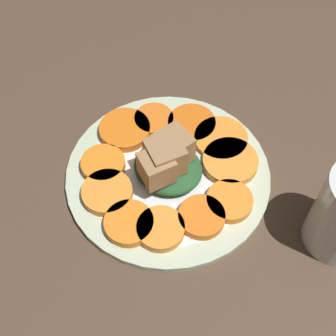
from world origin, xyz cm
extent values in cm
cube|color=#4C3828|center=(0.00, 0.00, 1.00)|extent=(120.00, 120.00, 2.00)
cylinder|color=beige|center=(0.00, 0.00, 2.50)|extent=(28.18, 28.18, 1.00)
cylinder|color=white|center=(0.00, 0.00, 2.55)|extent=(22.54, 22.54, 1.00)
cylinder|color=orange|center=(7.86, 4.35, 3.73)|extent=(6.11, 6.11, 1.25)
cylinder|color=orange|center=(4.52, 7.58, 3.73)|extent=(6.76, 6.76, 1.25)
cylinder|color=orange|center=(-0.62, 9.55, 3.73)|extent=(6.33, 6.33, 1.25)
cylinder|color=orange|center=(-4.36, 7.88, 3.73)|extent=(6.13, 6.13, 1.25)
cylinder|color=orange|center=(-7.69, 3.53, 3.73)|extent=(6.08, 6.08, 1.25)
cylinder|color=orange|center=(-9.44, -0.52, 3.73)|extent=(6.12, 6.12, 1.25)
cylinder|color=orange|center=(-6.30, -5.99, 3.73)|extent=(7.69, 7.69, 1.25)
cylinder|color=orange|center=(-3.22, -8.55, 3.73)|extent=(7.65, 7.65, 1.25)
cylinder|color=orange|center=(1.73, -8.53, 3.73)|extent=(6.98, 6.98, 1.25)
cylinder|color=orange|center=(6.73, -6.03, 3.73)|extent=(5.76, 5.76, 1.25)
cylinder|color=orange|center=(9.12, -2.13, 3.73)|extent=(7.40, 7.40, 1.25)
ellipsoid|color=#235128|center=(0.00, 0.00, 4.21)|extent=(9.62, 8.66, 2.21)
cube|color=#9E754C|center=(-0.16, 0.64, 7.54)|extent=(6.10, 6.10, 4.46)
cube|color=#9E754C|center=(-0.05, -1.21, 7.43)|extent=(5.33, 5.33, 4.25)
cube|color=#9E754C|center=(0.18, 2.54, 7.31)|extent=(5.41, 5.41, 3.99)
cube|color=silver|center=(4.20, -5.02, 3.30)|extent=(11.36, 1.15, 0.40)
cube|color=silver|center=(-2.17, -4.99, 3.30)|extent=(1.39, 2.32, 0.40)
cube|color=silver|center=(-5.10, -5.98, 3.30)|extent=(4.47, 0.33, 0.40)
cube|color=silver|center=(-5.09, -5.31, 3.30)|extent=(4.47, 0.33, 0.40)
cube|color=silver|center=(-5.09, -4.64, 3.30)|extent=(4.47, 0.33, 0.40)
cube|color=silver|center=(-5.09, -3.98, 3.30)|extent=(4.47, 0.33, 0.40)
camera|label=1|loc=(-20.30, 29.11, 56.76)|focal=50.00mm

